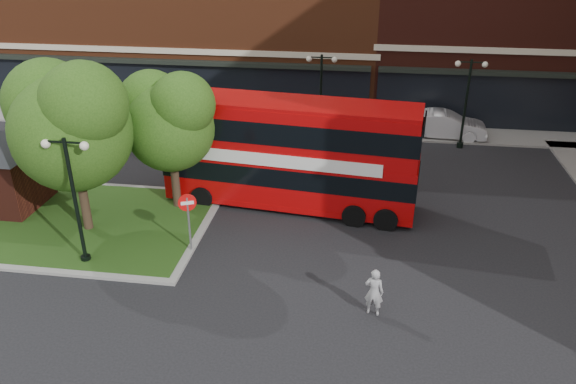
% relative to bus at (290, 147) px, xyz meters
% --- Properties ---
extents(ground, '(120.00, 120.00, 0.00)m').
position_rel_bus_xyz_m(ground, '(-1.43, -6.12, -2.77)').
color(ground, black).
rests_on(ground, ground).
extents(pavement_far, '(44.00, 3.00, 0.12)m').
position_rel_bus_xyz_m(pavement_far, '(-1.43, 10.38, -2.71)').
color(pavement_far, slate).
rests_on(pavement_far, ground).
extents(traffic_island, '(12.60, 7.60, 0.15)m').
position_rel_bus_xyz_m(traffic_island, '(-9.43, -3.12, -2.71)').
color(traffic_island, gray).
rests_on(traffic_island, ground).
extents(tree_island_west, '(5.40, 4.71, 7.21)m').
position_rel_bus_xyz_m(tree_island_west, '(-8.03, -3.54, 2.02)').
color(tree_island_west, '#2D2116').
rests_on(tree_island_west, ground).
extents(tree_island_east, '(4.46, 3.90, 6.29)m').
position_rel_bus_xyz_m(tree_island_east, '(-5.01, -1.06, 1.47)').
color(tree_island_east, '#2D2116').
rests_on(tree_island_east, ground).
extents(lamp_island, '(1.72, 0.36, 5.00)m').
position_rel_bus_xyz_m(lamp_island, '(-6.93, -5.92, 0.05)').
color(lamp_island, black).
rests_on(lamp_island, ground).
extents(lamp_far_left, '(1.72, 0.36, 5.00)m').
position_rel_bus_xyz_m(lamp_far_left, '(0.57, 8.38, 0.05)').
color(lamp_far_left, black).
rests_on(lamp_far_left, ground).
extents(lamp_far_right, '(1.72, 0.36, 5.00)m').
position_rel_bus_xyz_m(lamp_far_right, '(8.57, 8.38, 0.05)').
color(lamp_far_right, black).
rests_on(lamp_far_right, ground).
extents(bus, '(11.28, 3.74, 4.23)m').
position_rel_bus_xyz_m(bus, '(0.00, 0.00, 0.00)').
color(bus, '#AB0608').
rests_on(bus, ground).
extents(woman, '(0.68, 0.51, 1.69)m').
position_rel_bus_xyz_m(woman, '(3.79, -7.43, -1.93)').
color(woman, '#9A999C').
rests_on(woman, ground).
extents(car_silver, '(4.19, 2.00, 1.38)m').
position_rel_bus_xyz_m(car_silver, '(-5.09, 9.29, -2.08)').
color(car_silver, '#ACAEB3').
rests_on(car_silver, ground).
extents(car_white, '(4.89, 1.94, 1.58)m').
position_rel_bus_xyz_m(car_white, '(7.79, 9.88, -1.98)').
color(car_white, silver).
rests_on(car_white, ground).
extents(no_entry_sign, '(0.66, 0.32, 2.50)m').
position_rel_bus_xyz_m(no_entry_sign, '(-3.23, -4.62, -0.99)').
color(no_entry_sign, slate).
rests_on(no_entry_sign, ground).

